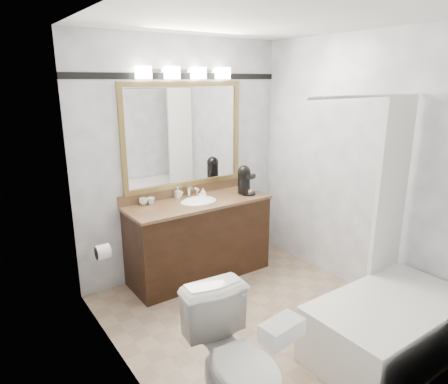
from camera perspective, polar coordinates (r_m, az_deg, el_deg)
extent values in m
cube|color=#9F846C|center=(3.77, 5.03, -17.63)|extent=(2.40, 2.60, 0.01)
cube|color=white|center=(3.18, 6.21, 23.60)|extent=(2.40, 2.60, 0.01)
cube|color=white|center=(4.31, -5.77, 4.76)|extent=(2.40, 0.01, 2.50)
cube|color=white|center=(2.46, 25.67, -5.27)|extent=(2.40, 0.01, 2.50)
cube|color=white|center=(2.66, -14.65, -2.63)|extent=(0.01, 2.60, 2.50)
cube|color=white|center=(4.12, 18.47, 3.52)|extent=(0.01, 2.60, 2.50)
cube|color=black|center=(4.31, -3.56, -6.88)|extent=(1.50, 0.55, 0.82)
cube|color=#946C46|center=(4.16, -3.66, -1.47)|extent=(1.53, 0.58, 0.03)
cube|color=#946C46|center=(4.37, -5.52, 0.21)|extent=(1.53, 0.03, 0.10)
ellipsoid|color=white|center=(4.17, -3.66, -1.67)|extent=(0.44, 0.34, 0.14)
cube|color=olive|center=(4.20, -5.90, 15.13)|extent=(1.40, 0.04, 0.05)
cube|color=olive|center=(4.34, -5.51, 1.15)|extent=(1.40, 0.04, 0.05)
cube|color=olive|center=(3.96, -14.30, 7.06)|extent=(0.05, 0.04, 1.00)
cube|color=olive|center=(4.61, 1.72, 8.70)|extent=(0.05, 0.04, 1.00)
cube|color=white|center=(4.25, -5.73, 8.03)|extent=(1.30, 0.01, 1.00)
cube|color=silver|center=(4.20, -5.88, 16.83)|extent=(0.90, 0.05, 0.03)
cube|color=white|center=(3.95, -11.45, 16.39)|extent=(0.12, 0.12, 0.12)
cube|color=white|center=(4.08, -7.43, 16.54)|extent=(0.12, 0.12, 0.12)
cube|color=white|center=(4.23, -3.68, 16.60)|extent=(0.12, 0.12, 0.12)
cube|color=white|center=(4.39, -0.19, 16.60)|extent=(0.12, 0.12, 0.12)
cube|color=black|center=(4.22, -6.03, 16.14)|extent=(2.40, 0.01, 0.06)
cube|color=white|center=(3.50, 22.48, -17.37)|extent=(1.30, 0.72, 0.45)
cylinder|color=silver|center=(3.18, 19.97, 12.74)|extent=(1.30, 0.02, 0.02)
cube|color=white|center=(3.63, 22.82, 0.29)|extent=(0.40, 0.04, 1.55)
cylinder|color=white|center=(3.47, -16.93, -8.17)|extent=(0.11, 0.12, 0.12)
imported|color=white|center=(2.65, 1.96, -23.30)|extent=(0.52, 0.82, 0.80)
cube|color=white|center=(2.16, 8.25, -18.93)|extent=(0.24, 0.15, 0.09)
cylinder|color=black|center=(4.39, 3.47, -0.20)|extent=(0.16, 0.16, 0.02)
cylinder|color=black|center=(4.39, 2.87, 1.40)|extent=(0.14, 0.14, 0.24)
sphere|color=black|center=(4.36, 2.89, 2.91)|extent=(0.14, 0.14, 0.14)
cube|color=black|center=(4.34, 3.72, 2.26)|extent=(0.12, 0.12, 0.05)
cylinder|color=silver|center=(4.38, 3.68, 0.11)|extent=(0.05, 0.05, 0.05)
imported|color=white|center=(4.10, -11.46, -1.33)|extent=(0.11, 0.11, 0.07)
imported|color=white|center=(4.10, -10.37, -1.26)|extent=(0.09, 0.09, 0.07)
imported|color=white|center=(4.26, -6.62, -0.09)|extent=(0.05, 0.06, 0.12)
imported|color=white|center=(4.33, -3.01, 0.00)|extent=(0.07, 0.07, 0.08)
cube|color=#EBE8C2|center=(4.31, -3.15, -0.47)|extent=(0.09, 0.07, 0.03)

